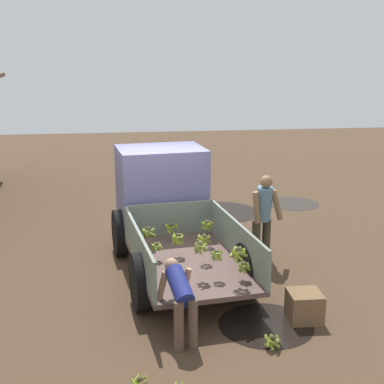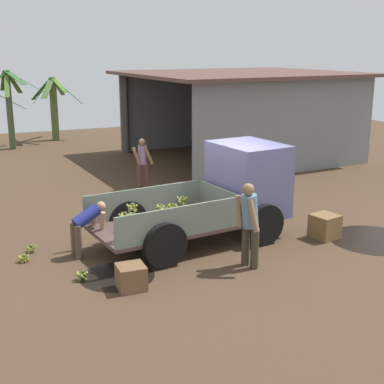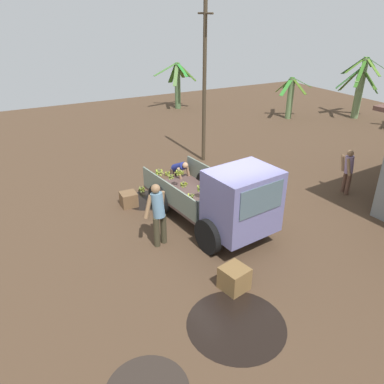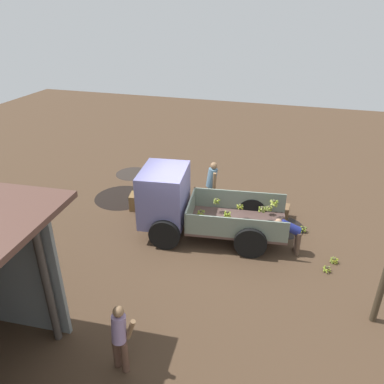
{
  "view_description": "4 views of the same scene",
  "coord_description": "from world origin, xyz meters",
  "views": [
    {
      "loc": [
        -9.8,
        0.71,
        3.96
      ],
      "look_at": [
        0.05,
        -0.66,
        1.38
      ],
      "focal_mm": 50.0,
      "sensor_mm": 36.0,
      "label": 1
    },
    {
      "loc": [
        -5.27,
        -10.62,
        4.24
      ],
      "look_at": [
        -1.02,
        -1.05,
        1.4
      ],
      "focal_mm": 50.0,
      "sensor_mm": 36.0,
      "label": 2
    },
    {
      "loc": [
        7.67,
        -5.2,
        5.71
      ],
      "look_at": [
        -0.27,
        -0.99,
        1.28
      ],
      "focal_mm": 35.0,
      "sensor_mm": 36.0,
      "label": 3
    },
    {
      "loc": [
        -2.85,
        9.33,
        6.53
      ],
      "look_at": [
        -0.05,
        -0.18,
        1.49
      ],
      "focal_mm": 35.0,
      "sensor_mm": 36.0,
      "label": 4
    }
  ],
  "objects": [
    {
      "name": "banana_palm_0",
      "position": [
        -8.5,
        9.63,
        1.21
      ],
      "size": [
        2.48,
        2.12,
        2.3
      ],
      "color": "#658350",
      "rests_on": "ground"
    },
    {
      "name": "banana_bunch_on_ground_2",
      "position": [
        -4.07,
        0.56,
        0.1
      ],
      "size": [
        0.24,
        0.22,
        0.17
      ],
      "color": "#423C2B",
      "rests_on": "ground"
    },
    {
      "name": "banana_palm_5",
      "position": [
        -13.64,
        5.07,
        1.49
      ],
      "size": [
        2.31,
        2.45,
        2.77
      ],
      "color": "#517045",
      "rests_on": "ground"
    },
    {
      "name": "banana_palm_4",
      "position": [
        -6.91,
        13.09,
        1.54
      ],
      "size": [
        2.41,
        2.2,
        2.8
      ],
      "color": "#6F8652",
      "rests_on": "ground"
    },
    {
      "name": "person_bystander_near_shed",
      "position": [
        -0.09,
        4.81,
        0.86
      ],
      "size": [
        0.66,
        0.47,
        1.55
      ],
      "rotation": [
        0.0,
        0.0,
        4.42
      ],
      "color": "brown",
      "rests_on": "ground"
    },
    {
      "name": "mud_patch_2",
      "position": [
        3.18,
        -1.81,
        0.0
      ],
      "size": [
        2.01,
        2.01,
        0.01
      ],
      "primitive_type": "cylinder",
      "color": "black",
      "rests_on": "ground"
    },
    {
      "name": "banana_palm_1",
      "position": [
        -6.74,
        13.08,
        1.78
      ],
      "size": [
        2.75,
        2.35,
        3.35
      ],
      "color": "#6A8456",
      "rests_on": "ground"
    },
    {
      "name": "wooden_crate_0",
      "position": [
        -2.65,
        -2.02,
        0.23
      ],
      "size": [
        0.51,
        0.51,
        0.45
      ],
      "primitive_type": "cube",
      "rotation": [
        0.0,
        0.0,
        1.53
      ],
      "color": "brown",
      "rests_on": "ground"
    },
    {
      "name": "cargo_truck",
      "position": [
        0.34,
        -0.19,
        1.09
      ],
      "size": [
        4.55,
        2.43,
        2.12
      ],
      "rotation": [
        0.0,
        0.0,
        0.12
      ],
      "color": "brown",
      "rests_on": "ground"
    },
    {
      "name": "banana_bunch_on_ground_1",
      "position": [
        -3.39,
        -1.3,
        0.11
      ],
      "size": [
        0.25,
        0.25,
        0.2
      ],
      "color": "#403929",
      "rests_on": "ground"
    },
    {
      "name": "wooden_crate_1",
      "position": [
        2.23,
        -1.25,
        0.28
      ],
      "size": [
        0.66,
        0.66,
        0.55
      ],
      "primitive_type": "cube",
      "rotation": [
        0.0,
        0.0,
        1.78
      ],
      "color": "brown",
      "rests_on": "ground"
    },
    {
      "name": "ground",
      "position": [
        0.0,
        0.0,
        0.0
      ],
      "size": [
        36.0,
        36.0,
        0.0
      ],
      "primitive_type": "plane",
      "color": "#4A3525"
    },
    {
      "name": "utility_pole",
      "position": [
        -5.05,
        2.07,
        3.09
      ],
      "size": [
        1.03,
        0.15,
        6.0
      ],
      "color": "#413525",
      "rests_on": "ground"
    },
    {
      "name": "banana_bunch_on_ground_0",
      "position": [
        -4.28,
        0.08,
        0.08
      ],
      "size": [
        0.24,
        0.24,
        0.17
      ],
      "color": "brown",
      "rests_on": "ground"
    },
    {
      "name": "person_foreground_visitor",
      "position": [
        -0.22,
        -2.01,
        0.96
      ],
      "size": [
        0.48,
        0.68,
        1.74
      ],
      "rotation": [
        0.0,
        0.0,
        3.46
      ],
      "color": "#3B3624",
      "rests_on": "ground"
    },
    {
      "name": "mud_patch_0",
      "position": [
        -2.74,
        -1.4,
        0.0
      ],
      "size": [
        1.44,
        1.44,
        0.01
      ],
      "primitive_type": "cylinder",
      "color": "black",
      "rests_on": "ground"
    },
    {
      "name": "person_worker_loading",
      "position": [
        -3.01,
        -0.07,
        0.68
      ],
      "size": [
        0.79,
        0.59,
        1.11
      ],
      "rotation": [
        0.0,
        0.0,
        0.22
      ],
      "color": "brown",
      "rests_on": "ground"
    }
  ]
}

